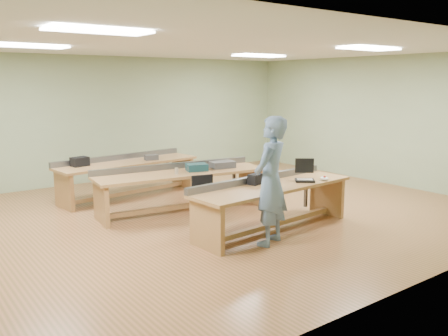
{
  "coord_description": "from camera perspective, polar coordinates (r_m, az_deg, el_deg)",
  "views": [
    {
      "loc": [
        -4.7,
        -6.93,
        2.38
      ],
      "look_at": [
        -0.04,
        -0.6,
        0.96
      ],
      "focal_mm": 38.0,
      "sensor_mm": 36.0,
      "label": 1
    }
  ],
  "objects": [
    {
      "name": "floor",
      "position": [
        8.7,
        -2.15,
        -5.61
      ],
      "size": [
        10.0,
        10.0,
        0.0
      ],
      "primitive_type": "plane",
      "color": "#955C38",
      "rests_on": "ground"
    },
    {
      "name": "wall_front",
      "position": [
        5.6,
        21.42,
        0.51
      ],
      "size": [
        10.0,
        0.04,
        3.0
      ],
      "primitive_type": "cube",
      "color": "#8BA27A",
      "rests_on": "floor"
    },
    {
      "name": "laptop_base",
      "position": [
        8.02,
        9.7,
        -1.49
      ],
      "size": [
        0.41,
        0.4,
        0.03
      ],
      "primitive_type": "cube",
      "rotation": [
        0.0,
        0.0,
        -0.7
      ],
      "color": "black",
      "rests_on": "workbench_front"
    },
    {
      "name": "drinks_can",
      "position": [
        8.55,
        -5.73,
        -0.37
      ],
      "size": [
        0.07,
        0.07,
        0.12
      ],
      "primitive_type": "cylinder",
      "rotation": [
        0.0,
        0.0,
        -0.04
      ],
      "color": "silver",
      "rests_on": "workbench_mid"
    },
    {
      "name": "keyboard",
      "position": [
        7.33,
        5.64,
        -2.53
      ],
      "size": [
        0.42,
        0.29,
        0.02
      ],
      "primitive_type": "cube",
      "rotation": [
        0.0,
        0.0,
        0.42
      ],
      "color": "silver",
      "rests_on": "workbench_front"
    },
    {
      "name": "storage_box_back",
      "position": [
        9.74,
        -16.97,
        0.73
      ],
      "size": [
        0.36,
        0.28,
        0.18
      ],
      "primitive_type": "cube",
      "rotation": [
        0.0,
        0.0,
        0.2
      ],
      "color": "black",
      "rests_on": "workbench_back"
    },
    {
      "name": "camera_bag",
      "position": [
        7.69,
        3.8,
        -1.35
      ],
      "size": [
        0.28,
        0.23,
        0.17
      ],
      "primitive_type": "cube",
      "rotation": [
        0.0,
        0.0,
        0.3
      ],
      "color": "black",
      "rests_on": "workbench_front"
    },
    {
      "name": "workbench_back",
      "position": [
        10.13,
        -11.53,
        -0.29
      ],
      "size": [
        3.1,
        1.14,
        0.86
      ],
      "rotation": [
        0.0,
        0.0,
        0.11
      ],
      "color": "#A87647",
      "rests_on": "floor"
    },
    {
      "name": "ceiling",
      "position": [
        8.39,
        -2.29,
        14.5
      ],
      "size": [
        10.0,
        10.0,
        0.0
      ],
      "primitive_type": "plane",
      "color": "silver",
      "rests_on": "wall_back"
    },
    {
      "name": "workbench_front",
      "position": [
        7.73,
        5.83,
        -3.4
      ],
      "size": [
        3.07,
        1.05,
        0.86
      ],
      "rotation": [
        0.0,
        0.0,
        0.08
      ],
      "color": "#A87647",
      "rests_on": "floor"
    },
    {
      "name": "mug",
      "position": [
        8.79,
        -3.98,
        -0.09
      ],
      "size": [
        0.17,
        0.17,
        0.11
      ],
      "primitive_type": "imported",
      "rotation": [
        0.0,
        0.0,
        -0.38
      ],
      "color": "#363638",
      "rests_on": "workbench_mid"
    },
    {
      "name": "parts_bin_grey",
      "position": [
        9.15,
        -0.21,
        0.42
      ],
      "size": [
        0.5,
        0.37,
        0.13
      ],
      "primitive_type": "cube",
      "rotation": [
        0.0,
        0.0,
        -0.17
      ],
      "color": "#363638",
      "rests_on": "workbench_mid"
    },
    {
      "name": "tray_back",
      "position": [
        10.21,
        -8.75,
        1.27
      ],
      "size": [
        0.3,
        0.25,
        0.11
      ],
      "primitive_type": "cube",
      "rotation": [
        0.0,
        0.0,
        -0.19
      ],
      "color": "#363638",
      "rests_on": "workbench_back"
    },
    {
      "name": "wall_right",
      "position": [
        11.95,
        18.13,
        5.55
      ],
      "size": [
        0.04,
        8.0,
        3.0
      ],
      "primitive_type": "cube",
      "color": "#8BA27A",
      "rests_on": "floor"
    },
    {
      "name": "parts_bin_teal",
      "position": [
        8.86,
        -3.29,
        0.09
      ],
      "size": [
        0.44,
        0.38,
        0.13
      ],
      "primitive_type": "cube",
      "rotation": [
        0.0,
        0.0,
        -0.29
      ],
      "color": "#12353C",
      "rests_on": "workbench_mid"
    },
    {
      "name": "wall_back",
      "position": [
        11.93,
        -13.14,
        5.78
      ],
      "size": [
        10.0,
        0.04,
        3.0
      ],
      "primitive_type": "cube",
      "color": "#8BA27A",
      "rests_on": "floor"
    },
    {
      "name": "task_chair",
      "position": [
        8.02,
        -2.23,
        -4.73
      ],
      "size": [
        0.53,
        0.53,
        0.83
      ],
      "rotation": [
        0.0,
        0.0,
        -0.22
      ],
      "color": "black",
      "rests_on": "floor"
    },
    {
      "name": "fluor_panels",
      "position": [
        8.39,
        -2.29,
        14.3
      ],
      "size": [
        6.2,
        3.5,
        0.03
      ],
      "color": "white",
      "rests_on": "ceiling"
    },
    {
      "name": "workbench_mid",
      "position": [
        8.84,
        -5.24,
        -1.62
      ],
      "size": [
        3.29,
        1.25,
        0.86
      ],
      "rotation": [
        0.0,
        0.0,
        -0.12
      ],
      "color": "#A87647",
      "rests_on": "floor"
    },
    {
      "name": "laptop_screen",
      "position": [
        8.09,
        9.66,
        0.29
      ],
      "size": [
        0.25,
        0.21,
        0.25
      ],
      "primitive_type": "cube",
      "rotation": [
        0.0,
        0.0,
        -0.7
      ],
      "color": "black",
      "rests_on": "laptop_base"
    },
    {
      "name": "trackball_mouse",
      "position": [
        8.16,
        11.97,
        -1.25
      ],
      "size": [
        0.17,
        0.18,
        0.07
      ],
      "primitive_type": "ellipsoid",
      "rotation": [
        0.0,
        0.0,
        -0.24
      ],
      "color": "white",
      "rests_on": "workbench_front"
    },
    {
      "name": "person",
      "position": [
        6.97,
        5.62,
        -1.58
      ],
      "size": [
        0.82,
        0.71,
        1.91
      ],
      "primitive_type": "imported",
      "rotation": [
        0.0,
        0.0,
        3.58
      ],
      "color": "#687BA9",
      "rests_on": "floor"
    }
  ]
}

